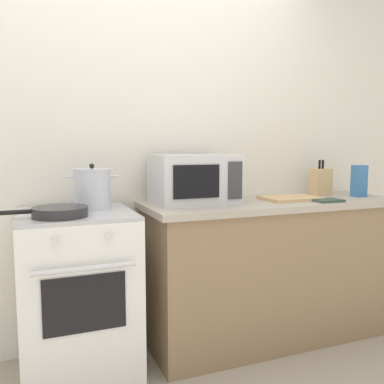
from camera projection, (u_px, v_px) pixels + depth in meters
back_wall at (168, 149)px, 2.75m from camera, size 4.40×0.10×2.50m
lower_cabinet_right at (272, 272)px, 2.74m from camera, size 1.64×0.56×0.88m
countertop_right at (273, 203)px, 2.69m from camera, size 1.70×0.60×0.04m
stove at (78, 295)px, 2.26m from camera, size 0.60×0.64×0.92m
stock_pot at (92, 189)px, 2.32m from camera, size 0.29×0.21×0.25m
frying_pan at (59, 212)px, 2.05m from camera, size 0.47×0.27×0.05m
microwave at (194, 179)px, 2.53m from camera, size 0.50×0.37×0.30m
cutting_board at (291, 198)px, 2.71m from camera, size 0.36×0.26×0.02m
knife_block at (321, 182)px, 2.96m from camera, size 0.13×0.10×0.25m
pasta_box at (359, 181)px, 2.87m from camera, size 0.08×0.08×0.22m
oven_mitt at (327, 200)px, 2.62m from camera, size 0.18×0.14×0.02m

